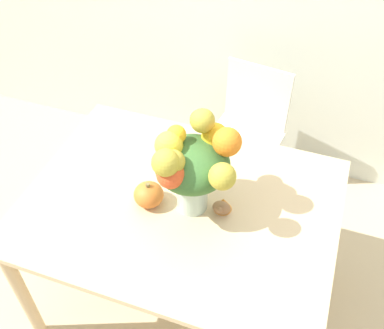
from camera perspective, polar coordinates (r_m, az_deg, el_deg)
ground_plane at (r=2.60m, az=-1.20°, el=-16.01°), size 12.00×12.00×0.00m
dining_table at (r=2.04m, az=-1.48°, el=-6.52°), size 1.36×1.03×0.78m
flower_vase at (r=1.76m, az=0.09°, el=0.11°), size 0.35×0.36×0.47m
pumpkin at (r=1.93m, az=-5.52°, el=-3.82°), size 0.13×0.13×0.12m
turkey_figurine at (r=1.92m, az=3.88°, el=-5.21°), size 0.08×0.11×0.06m
dining_chair_near_window at (r=2.77m, az=6.87°, el=3.71°), size 0.48×0.48×0.89m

